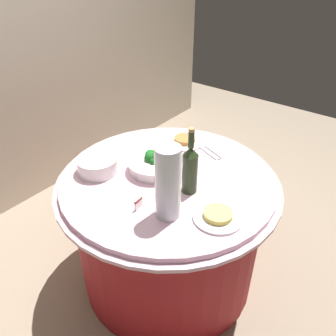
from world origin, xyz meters
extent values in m
plane|color=gray|center=(0.00, 0.00, 0.00)|extent=(6.00, 6.00, 0.00)
cylinder|color=maroon|center=(0.00, 0.00, 0.34)|extent=(1.01, 1.01, 0.69)
cylinder|color=#E0B2C6|center=(0.00, 0.00, 0.70)|extent=(1.16, 1.16, 0.02)
cylinder|color=#E0B2C6|center=(0.00, 0.00, 0.72)|extent=(1.10, 1.10, 0.03)
cylinder|color=white|center=(0.00, 0.09, 0.77)|extent=(0.26, 0.26, 0.05)
cylinder|color=white|center=(0.00, 0.09, 0.80)|extent=(0.28, 0.28, 0.01)
sphere|color=#195D1E|center=(0.00, 0.09, 0.81)|extent=(0.05, 0.05, 0.05)
sphere|color=#197F1E|center=(0.09, 0.10, 0.82)|extent=(0.06, 0.06, 0.06)
sphere|color=#19671E|center=(0.05, 0.12, 0.81)|extent=(0.04, 0.04, 0.04)
sphere|color=#19601E|center=(-0.02, 0.08, 0.81)|extent=(0.04, 0.04, 0.04)
sphere|color=#195B1E|center=(-0.01, 0.11, 0.82)|extent=(0.06, 0.06, 0.06)
sphere|color=#195C1E|center=(0.01, 0.09, 0.82)|extent=(0.06, 0.06, 0.06)
sphere|color=#195E1E|center=(0.01, 0.12, 0.82)|extent=(0.06, 0.06, 0.06)
sphere|color=#19531E|center=(0.05, 0.01, 0.82)|extent=(0.06, 0.06, 0.06)
sphere|color=#19661E|center=(0.00, 0.07, 0.82)|extent=(0.06, 0.06, 0.06)
sphere|color=#195B1E|center=(0.02, 0.05, 0.81)|extent=(0.05, 0.05, 0.05)
cylinder|color=white|center=(-0.19, 0.31, 0.74)|extent=(0.21, 0.21, 0.01)
cylinder|color=white|center=(-0.19, 0.31, 0.76)|extent=(0.21, 0.21, 0.01)
cylinder|color=white|center=(-0.19, 0.31, 0.77)|extent=(0.21, 0.21, 0.01)
cylinder|color=white|center=(-0.19, 0.31, 0.78)|extent=(0.21, 0.21, 0.01)
cylinder|color=white|center=(-0.19, 0.31, 0.79)|extent=(0.21, 0.21, 0.01)
cylinder|color=white|center=(-0.19, 0.31, 0.80)|extent=(0.21, 0.21, 0.01)
cylinder|color=white|center=(-0.19, 0.31, 0.80)|extent=(0.21, 0.21, 0.01)
cylinder|color=white|center=(-0.19, 0.31, 0.81)|extent=(0.21, 0.21, 0.01)
cylinder|color=#202E16|center=(-0.03, -0.16, 0.84)|extent=(0.07, 0.07, 0.20)
cone|color=#202E16|center=(-0.03, -0.16, 0.96)|extent=(0.07, 0.07, 0.04)
cylinder|color=#202E16|center=(-0.03, -0.16, 1.02)|extent=(0.03, 0.03, 0.08)
cylinder|color=#B2844C|center=(-0.03, -0.16, 1.07)|extent=(0.03, 0.03, 0.02)
cylinder|color=silver|center=(-0.23, -0.18, 0.91)|extent=(0.11, 0.11, 0.34)
sphere|color=#E5B26B|center=(-0.21, -0.18, 0.78)|extent=(0.06, 0.06, 0.06)
sphere|color=#E5B26B|center=(-0.24, -0.16, 0.78)|extent=(0.06, 0.06, 0.06)
sphere|color=#E5B26B|center=(-0.24, -0.20, 0.78)|extent=(0.06, 0.06, 0.06)
sphere|color=#72C64C|center=(-0.21, -0.17, 0.83)|extent=(0.06, 0.06, 0.06)
sphere|color=#72C64C|center=(-0.25, -0.17, 0.83)|extent=(0.06, 0.06, 0.06)
sphere|color=#72C64C|center=(-0.23, -0.20, 0.83)|extent=(0.06, 0.06, 0.06)
sphere|color=red|center=(-0.22, -0.16, 0.89)|extent=(0.06, 0.06, 0.06)
sphere|color=red|center=(-0.25, -0.18, 0.89)|extent=(0.06, 0.06, 0.06)
sphere|color=red|center=(-0.22, -0.20, 0.89)|extent=(0.06, 0.06, 0.06)
sphere|color=#E5B26B|center=(-0.24, -0.16, 0.94)|extent=(0.06, 0.06, 0.06)
sphere|color=#E5B26B|center=(-0.25, -0.19, 0.94)|extent=(0.06, 0.06, 0.06)
sphere|color=#E5B26B|center=(-0.21, -0.19, 0.94)|extent=(0.06, 0.06, 0.06)
cylinder|color=silver|center=(0.31, -0.04, 0.74)|extent=(0.07, 0.15, 0.01)
cylinder|color=silver|center=(0.35, -0.06, 0.74)|extent=(0.07, 0.15, 0.01)
sphere|color=silver|center=(0.30, -0.12, 0.74)|extent=(0.01, 0.01, 0.01)
cylinder|color=white|center=(0.34, 0.14, 0.75)|extent=(0.22, 0.22, 0.01)
cylinder|color=#B77038|center=(0.34, 0.14, 0.76)|extent=(0.12, 0.12, 0.02)
cylinder|color=white|center=(-0.12, -0.37, 0.75)|extent=(0.22, 0.22, 0.01)
cylinder|color=#EACC60|center=(-0.12, -0.37, 0.76)|extent=(0.13, 0.13, 0.02)
cube|color=white|center=(-0.28, -0.05, 0.77)|extent=(0.05, 0.01, 0.05)
cube|color=maroon|center=(-0.28, -0.05, 0.79)|extent=(0.05, 0.01, 0.01)
camera|label=1|loc=(-1.13, -0.88, 1.74)|focal=36.44mm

